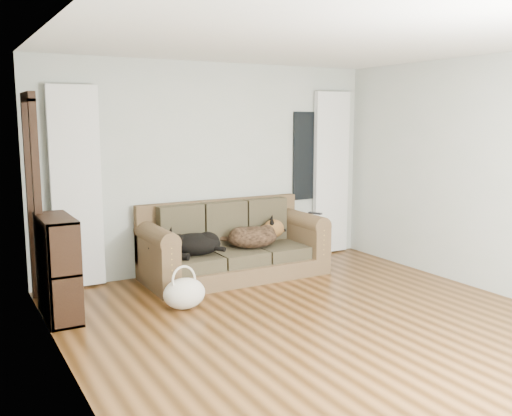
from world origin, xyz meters
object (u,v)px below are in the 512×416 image
dog_shepherd (255,236)px  bookshelf (58,267)px  sofa (235,241)px  tote_bag (184,293)px  dog_black_lab (191,244)px

dog_shepherd → bookshelf: 2.43m
sofa → bookshelf: size_ratio=2.21×
sofa → tote_bag: (-0.99, -0.81, -0.29)m
sofa → tote_bag: 1.31m
dog_shepherd → bookshelf: bookshelf is taller
dog_shepherd → tote_bag: bearing=42.7°
dog_shepherd → bookshelf: bearing=20.7°
sofa → dog_black_lab: size_ratio=3.56×
dog_shepherd → tote_bag: 1.50m
dog_black_lab → bookshelf: bookshelf is taller
dog_black_lab → tote_bag: bearing=-94.7°
dog_shepherd → bookshelf: (-2.40, -0.41, 0.01)m
dog_black_lab → bookshelf: size_ratio=0.62×
sofa → dog_black_lab: (-0.58, -0.04, 0.03)m
sofa → bookshelf: 2.18m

